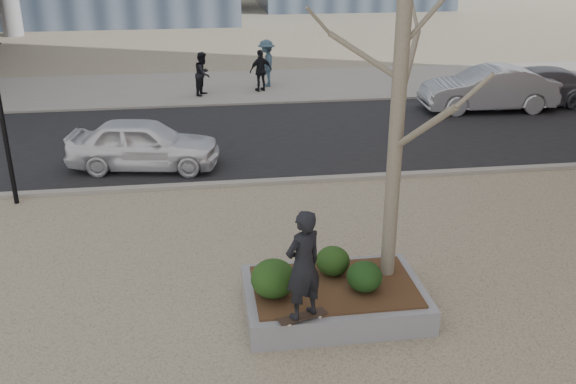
{
  "coord_description": "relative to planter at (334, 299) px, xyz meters",
  "views": [
    {
      "loc": [
        -1.1,
        -9.15,
        6.04
      ],
      "look_at": [
        0.5,
        2.0,
        1.4
      ],
      "focal_mm": 40.0,
      "sensor_mm": 36.0,
      "label": 1
    }
  ],
  "objects": [
    {
      "name": "far_sidewalk",
      "position": [
        -1.0,
        17.0,
        -0.21
      ],
      "size": [
        60.0,
        6.0,
        0.02
      ],
      "primitive_type": "cube",
      "color": "gray",
      "rests_on": "ground"
    },
    {
      "name": "skateboarder",
      "position": [
        -0.68,
        -0.88,
        1.18
      ],
      "size": [
        0.77,
        0.69,
        1.77
      ],
      "primitive_type": "imported",
      "rotation": [
        0.0,
        0.0,
        3.66
      ],
      "color": "black",
      "rests_on": "skateboard"
    },
    {
      "name": "car_third",
      "position": [
        10.0,
        12.48,
        0.47
      ],
      "size": [
        4.82,
        2.35,
        1.35
      ],
      "primitive_type": "imported",
      "rotation": [
        0.0,
        0.0,
        4.61
      ],
      "color": "slate",
      "rests_on": "street"
    },
    {
      "name": "car_silver",
      "position": [
        8.08,
        11.96,
        0.57
      ],
      "size": [
        4.76,
        1.88,
        1.54
      ],
      "primitive_type": "imported",
      "rotation": [
        0.0,
        0.0,
        4.66
      ],
      "color": "#9C9EA4",
      "rests_on": "street"
    },
    {
      "name": "shrub_middle",
      "position": [
        0.05,
        0.39,
        0.52
      ],
      "size": [
        0.59,
        0.59,
        0.5
      ],
      "primitive_type": "ellipsoid",
      "color": "black",
      "rests_on": "planter_mulch"
    },
    {
      "name": "planter_mulch",
      "position": [
        0.0,
        0.0,
        0.25
      ],
      "size": [
        2.7,
        1.7,
        0.04
      ],
      "primitive_type": "cube",
      "color": "#382314",
      "rests_on": "planter"
    },
    {
      "name": "shrub_left",
      "position": [
        -1.05,
        -0.17,
        0.58
      ],
      "size": [
        0.73,
        0.73,
        0.62
      ],
      "primitive_type": "ellipsoid",
      "color": "#143310",
      "rests_on": "planter_mulch"
    },
    {
      "name": "shrub_right",
      "position": [
        0.45,
        -0.21,
        0.52
      ],
      "size": [
        0.59,
        0.59,
        0.5
      ],
      "primitive_type": "ellipsoid",
      "color": "black",
      "rests_on": "planter_mulch"
    },
    {
      "name": "ground",
      "position": [
        -1.0,
        0.0,
        -0.23
      ],
      "size": [
        120.0,
        120.0,
        0.0
      ],
      "primitive_type": "plane",
      "color": "tan",
      "rests_on": "ground"
    },
    {
      "name": "pedestrian_c",
      "position": [
        0.42,
        15.99,
        0.62
      ],
      "size": [
        1.04,
        0.71,
        1.63
      ],
      "primitive_type": "imported",
      "rotation": [
        0.0,
        0.0,
        3.5
      ],
      "color": "black",
      "rests_on": "far_sidewalk"
    },
    {
      "name": "skateboard",
      "position": [
        -0.68,
        -0.88,
        0.26
      ],
      "size": [
        0.8,
        0.42,
        0.08
      ],
      "primitive_type": null,
      "rotation": [
        0.0,
        0.0,
        0.3
      ],
      "color": "black",
      "rests_on": "planter"
    },
    {
      "name": "police_car",
      "position": [
        -3.61,
        7.59,
        0.48
      ],
      "size": [
        4.22,
        2.24,
        1.37
      ],
      "primitive_type": "imported",
      "rotation": [
        0.0,
        0.0,
        1.41
      ],
      "color": "white",
      "rests_on": "street"
    },
    {
      "name": "planter",
      "position": [
        0.0,
        0.0,
        0.0
      ],
      "size": [
        3.0,
        2.0,
        0.45
      ],
      "primitive_type": "cube",
      "color": "gray",
      "rests_on": "ground"
    },
    {
      "name": "street",
      "position": [
        -1.0,
        10.0,
        -0.21
      ],
      "size": [
        60.0,
        8.0,
        0.02
      ],
      "primitive_type": "cube",
      "color": "black",
      "rests_on": "ground"
    },
    {
      "name": "sycamore_tree",
      "position": [
        1.0,
        0.3,
        3.56
      ],
      "size": [
        2.8,
        2.8,
        6.6
      ],
      "primitive_type": null,
      "color": "gray",
      "rests_on": "planter_mulch"
    },
    {
      "name": "pedestrian_a",
      "position": [
        -1.86,
        15.65,
        0.63
      ],
      "size": [
        0.9,
        0.99,
        1.66
      ],
      "primitive_type": "imported",
      "rotation": [
        0.0,
        0.0,
        1.16
      ],
      "color": "black",
      "rests_on": "far_sidewalk"
    },
    {
      "name": "pedestrian_b",
      "position": [
        0.74,
        16.83,
        0.74
      ],
      "size": [
        0.81,
        1.28,
        1.88
      ],
      "primitive_type": "imported",
      "rotation": [
        0.0,
        0.0,
        4.62
      ],
      "color": "#375164",
      "rests_on": "far_sidewalk"
    },
    {
      "name": "traffic_light_near",
      "position": [
        -6.5,
        5.6,
        2.02
      ],
      "size": [
        0.6,
        2.48,
        4.5
      ],
      "primitive_type": null,
      "color": "black",
      "rests_on": "ground"
    },
    {
      "name": "traffic_light_far",
      "position": [
        5.5,
        14.6,
        2.02
      ],
      "size": [
        0.6,
        2.48,
        4.5
      ],
      "primitive_type": null,
      "color": "black",
      "rests_on": "ground"
    }
  ]
}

